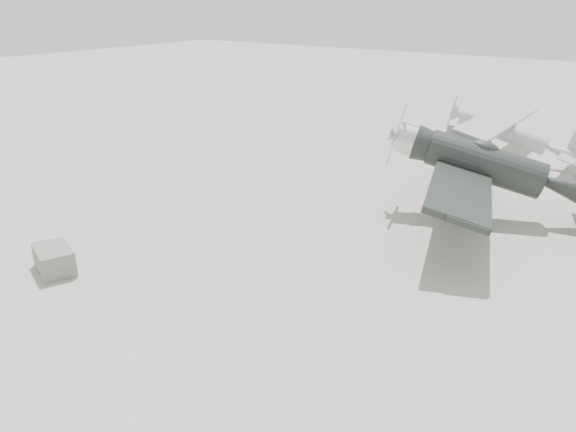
# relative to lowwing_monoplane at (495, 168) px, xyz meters

# --- Properties ---
(ground) EXTENTS (160.00, 160.00, 0.00)m
(ground) POSITION_rel_lowwing_monoplane_xyz_m (-4.83, -8.80, -2.34)
(ground) COLOR gray
(ground) RESTS_ON ground
(lowwing_monoplane) EXTENTS (9.97, 13.69, 4.43)m
(lowwing_monoplane) POSITION_rel_lowwing_monoplane_xyz_m (0.00, 0.00, 0.00)
(lowwing_monoplane) COLOR black
(lowwing_monoplane) RESTS_ON ground
(highwing_monoplane) EXTENTS (7.89, 11.03, 3.16)m
(highwing_monoplane) POSITION_rel_lowwing_monoplane_xyz_m (-2.13, 9.93, -0.37)
(highwing_monoplane) COLOR #95979A
(highwing_monoplane) RESTS_ON ground
(equipment_block) EXTENTS (2.11, 1.72, 0.91)m
(equipment_block) POSITION_rel_lowwing_monoplane_xyz_m (-11.19, -14.47, -1.89)
(equipment_block) COLOR #65625E
(equipment_block) RESTS_ON ground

